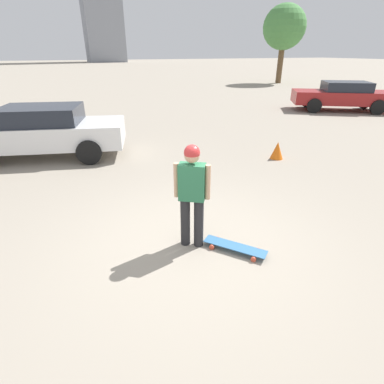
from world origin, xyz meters
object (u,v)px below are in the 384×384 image
object	(u,v)px
person	(192,190)
car_parked_near	(41,131)
car_parked_far	(342,95)
traffic_cone	(277,150)
skateboard	(235,247)

from	to	relation	value
person	car_parked_near	xyz separation A→B (m)	(-5.59, -2.19, -0.19)
person	car_parked_far	xyz separation A→B (m)	(-7.76, 11.37, -0.19)
traffic_cone	skateboard	bearing A→B (deg)	-44.71
skateboard	car_parked_near	distance (m)	6.62
person	skateboard	world-z (taller)	person
person	car_parked_near	size ratio (longest dim) A/B	0.33
car_parked_near	skateboard	bearing A→B (deg)	128.82
skateboard	person	bearing A→B (deg)	11.70
car_parked_near	car_parked_far	size ratio (longest dim) A/B	0.99
car_parked_far	car_parked_near	bearing A→B (deg)	40.64
skateboard	traffic_cone	size ratio (longest dim) A/B	1.83
person	skateboard	size ratio (longest dim) A/B	1.85
person	skateboard	bearing A→B (deg)	-5.66
car_parked_far	traffic_cone	world-z (taller)	car_parked_far
car_parked_far	person	bearing A→B (deg)	65.88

